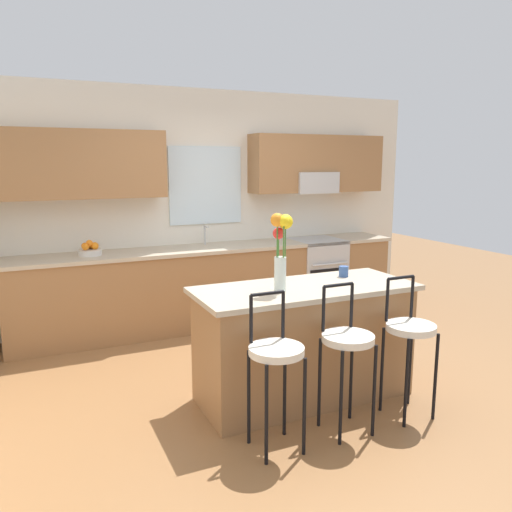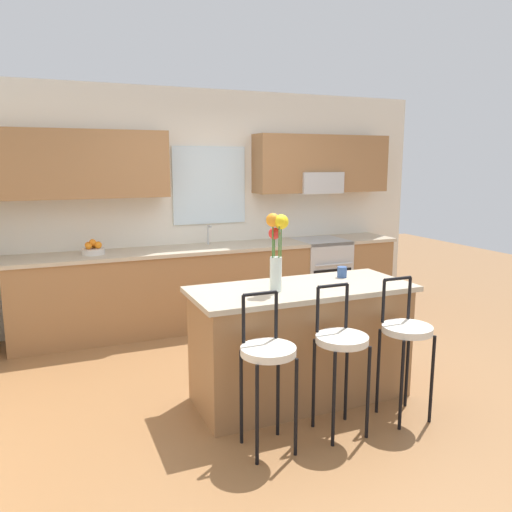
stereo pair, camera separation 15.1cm
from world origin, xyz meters
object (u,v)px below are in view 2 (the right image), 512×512
Objects in this scene: kitchen_island at (301,342)px; mug_ceramic at (342,272)px; flower_vase at (277,243)px; fruit_bowl_oranges at (93,249)px; bar_stool_near at (268,358)px; bar_stool_middle at (341,346)px; bar_stool_far at (406,335)px; oven_range at (320,275)px.

kitchen_island is 0.70m from mug_ceramic.
flower_vase reaches higher than fruit_bowl_oranges.
bar_stool_middle is (0.55, 0.00, 0.00)m from bar_stool_near.
flower_vase is at bearing 59.94° from bar_stool_near.
mug_ceramic is at bearing -46.84° from fruit_bowl_oranges.
flower_vase reaches higher than mug_ceramic.
fruit_bowl_oranges reaches higher than bar_stool_far.
kitchen_island is at bearing 46.55° from bar_stool_near.
bar_stool_far is 4.34× the size of fruit_bowl_oranges.
kitchen_island is at bearing 90.00° from bar_stool_middle.
oven_range is 0.88× the size of bar_stool_middle.
bar_stool_far is 1.15m from flower_vase.
oven_range is at bearing 72.92° from bar_stool_far.
oven_range is 1.57× the size of flower_vase.
oven_range is at bearing 54.13° from bar_stool_near.
bar_stool_near reaches higher than mug_ceramic.
flower_vase is (-0.24, -0.05, 0.82)m from kitchen_island.
bar_stool_far is at bearing -54.48° from fruit_bowl_oranges.
bar_stool_near is 11.58× the size of mug_ceramic.
fruit_bowl_oranges is (-0.81, 2.67, 0.34)m from bar_stool_near.
fruit_bowl_oranges reaches higher than bar_stool_near.
bar_stool_middle is at bearing 180.00° from bar_stool_far.
bar_stool_far is 0.81m from mug_ceramic.
bar_stool_near reaches higher than oven_range.
bar_stool_near is 1.00× the size of bar_stool_middle.
fruit_bowl_oranges is at bearing 106.82° from bar_stool_near.
oven_range is 2.98m from bar_stool_middle.
flower_vase reaches higher than oven_range.
oven_range is 2.17m from mug_ceramic.
bar_stool_near is (-1.91, -2.65, 0.18)m from oven_range.
bar_stool_far is 1.77× the size of flower_vase.
bar_stool_far is at bearing 0.00° from bar_stool_near.
fruit_bowl_oranges is (-1.82, 1.94, 0.01)m from mug_ceramic.
bar_stool_middle is 1.77× the size of flower_vase.
bar_stool_near is at bearing -125.87° from oven_range.
oven_range is 0.53× the size of kitchen_island.
kitchen_island is 0.82m from bar_stool_far.
bar_stool_near is 2.81m from fruit_bowl_oranges.
flower_vase is at bearing -163.77° from mug_ceramic.
fruit_bowl_oranges is (-1.36, 2.67, 0.34)m from bar_stool_middle.
bar_stool_middle is 0.55m from bar_stool_far.
mug_ceramic is at bearing 96.97° from bar_stool_far.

